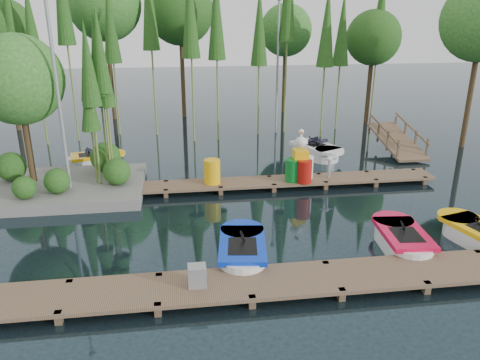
{
  "coord_description": "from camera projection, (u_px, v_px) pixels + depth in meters",
  "views": [
    {
      "loc": [
        -1.54,
        -14.19,
        6.47
      ],
      "look_at": [
        0.5,
        0.5,
        1.1
      ],
      "focal_mm": 35.0,
      "sensor_mm": 36.0,
      "label": 1
    }
  ],
  "objects": [
    {
      "name": "utility_cabinet",
      "position": [
        197.0,
        276.0,
        11.07
      ],
      "size": [
        0.43,
        0.36,
        0.53
      ],
      "primitive_type": "cube",
      "color": "gray",
      "rests_on": "near_dock"
    },
    {
      "name": "lamp_island",
      "position": [
        56.0,
        80.0,
        15.78
      ],
      "size": [
        0.3,
        0.3,
        7.25
      ],
      "color": "gray",
      "rests_on": "ground"
    },
    {
      "name": "tree_screen",
      "position": [
        161.0,
        19.0,
        23.14
      ],
      "size": [
        34.42,
        18.53,
        10.31
      ],
      "color": "#3F2E1B",
      "rests_on": "ground"
    },
    {
      "name": "far_dock",
      "position": [
        246.0,
        183.0,
        17.99
      ],
      "size": [
        15.0,
        1.2,
        0.5
      ],
      "color": "brown",
      "rests_on": "ground"
    },
    {
      "name": "yellow_barrel",
      "position": [
        212.0,
        172.0,
        17.65
      ],
      "size": [
        0.62,
        0.62,
        0.93
      ],
      "primitive_type": "cylinder",
      "color": "#FEB80D",
      "rests_on": "far_dock"
    },
    {
      "name": "boat_red",
      "position": [
        402.0,
        240.0,
        13.45
      ],
      "size": [
        1.45,
        2.78,
        0.9
      ],
      "rotation": [
        0.0,
        0.0,
        -0.09
      ],
      "color": "white",
      "rests_on": "ground"
    },
    {
      "name": "ground_plane",
      "position": [
        227.0,
        217.0,
        15.62
      ],
      "size": [
        90.0,
        90.0,
        0.0
      ],
      "primitive_type": "plane",
      "color": "#1D2E36"
    },
    {
      "name": "seagull_post",
      "position": [
        329.0,
        163.0,
        18.2
      ],
      "size": [
        0.54,
        0.29,
        0.87
      ],
      "color": "gray",
      "rests_on": "far_dock"
    },
    {
      "name": "boat_blue",
      "position": [
        242.0,
        252.0,
        12.79
      ],
      "size": [
        1.6,
        2.9,
        0.93
      ],
      "rotation": [
        0.0,
        0.0,
        -0.13
      ],
      "color": "white",
      "rests_on": "ground"
    },
    {
      "name": "ramp",
      "position": [
        397.0,
        140.0,
        22.64
      ],
      "size": [
        1.5,
        3.94,
        1.49
      ],
      "color": "brown",
      "rests_on": "ground"
    },
    {
      "name": "boat_white_far",
      "position": [
        316.0,
        151.0,
        21.86
      ],
      "size": [
        2.42,
        3.16,
        1.37
      ],
      "rotation": [
        0.0,
        0.0,
        -0.42
      ],
      "color": "white",
      "rests_on": "ground"
    },
    {
      "name": "boat_yellow_near",
      "position": [
        478.0,
        235.0,
        13.75
      ],
      "size": [
        1.84,
        2.88,
        0.9
      ],
      "rotation": [
        0.0,
        0.0,
        0.35
      ],
      "color": "white",
      "rests_on": "ground"
    },
    {
      "name": "lamp_rear",
      "position": [
        278.0,
        55.0,
        24.93
      ],
      "size": [
        0.3,
        0.3,
        7.25
      ],
      "color": "gray",
      "rests_on": "ground"
    },
    {
      "name": "boat_yellow_far",
      "position": [
        95.0,
        160.0,
        20.73
      ],
      "size": [
        2.66,
        1.64,
        1.24
      ],
      "rotation": [
        0.0,
        0.0,
        -0.13
      ],
      "color": "white",
      "rests_on": "ground"
    },
    {
      "name": "island",
      "position": [
        42.0,
        108.0,
        16.78
      ],
      "size": [
        6.2,
        4.2,
        6.75
      ],
      "color": "slate",
      "rests_on": "ground"
    },
    {
      "name": "near_dock",
      "position": [
        248.0,
        284.0,
        11.34
      ],
      "size": [
        18.0,
        1.5,
        0.5
      ],
      "color": "brown",
      "rests_on": "ground"
    },
    {
      "name": "drum_cluster",
      "position": [
        301.0,
        166.0,
        17.9
      ],
      "size": [
        1.17,
        1.07,
        2.02
      ],
      "color": "#0C6D22",
      "rests_on": "far_dock"
    }
  ]
}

